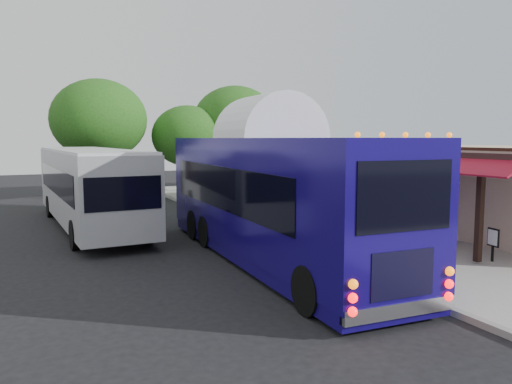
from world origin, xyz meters
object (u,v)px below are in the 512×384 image
coach_bus (269,191)px  ped_a (286,216)px  ped_c (230,199)px  ped_d (236,183)px  ped_b (399,220)px  sign_board (493,239)px  city_bus (89,184)px

coach_bus → ped_a: bearing=54.2°
coach_bus → ped_c: bearing=78.4°
ped_a → ped_c: size_ratio=0.97×
coach_bus → ped_d: 15.23m
coach_bus → ped_c: (2.05, 8.46, -1.31)m
coach_bus → ped_b: coach_bus is taller
coach_bus → ped_a: size_ratio=8.57×
ped_b → ped_d: 14.92m
ped_b → sign_board: ped_b is taller
coach_bus → ped_a: coach_bus is taller
coach_bus → ped_d: (4.85, 14.39, -1.14)m
city_bus → ped_b: bearing=-47.9°
coach_bus → ped_b: (4.85, -0.53, -1.22)m
ped_b → ped_d: (0.00, 14.92, 0.08)m
ped_a → ped_c: (0.00, 5.82, 0.03)m
city_bus → sign_board: 16.14m
ped_a → sign_board: 7.32m
ped_a → sign_board: ped_a is taller
ped_c → sign_board: (3.84, -12.05, -0.10)m
ped_c → sign_board: ped_c is taller
ped_a → ped_c: bearing=82.3°
ped_c → coach_bus: bearing=79.4°
city_bus → ped_a: bearing=-46.2°
city_bus → ped_b: 13.18m
sign_board → coach_bus: bearing=157.6°
coach_bus → ped_c: 8.81m
ped_a → ped_d: 12.08m
city_bus → ped_d: bearing=28.1°
ped_d → coach_bus: bearing=100.8°
ped_d → sign_board: size_ratio=1.89×
sign_board → ped_a: bearing=130.6°
city_bus → ped_d: size_ratio=6.64×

